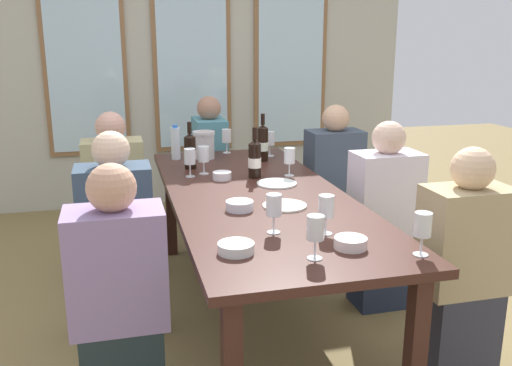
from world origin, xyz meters
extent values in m
plane|color=olive|center=(0.00, 0.00, 0.00)|extent=(12.00, 12.00, 0.00)
cube|color=#B5B3A3|center=(0.00, 2.46, 1.45)|extent=(4.13, 0.06, 2.90)
cube|color=brown|center=(-0.95, 2.41, 1.45)|extent=(0.72, 0.03, 1.88)
cube|color=silver|center=(-0.95, 2.40, 1.45)|extent=(0.64, 0.01, 1.80)
cube|color=brown|center=(0.00, 2.41, 1.45)|extent=(0.72, 0.03, 1.88)
cube|color=silver|center=(0.00, 2.40, 1.45)|extent=(0.64, 0.01, 1.80)
cube|color=brown|center=(0.95, 2.41, 1.45)|extent=(0.72, 0.03, 1.88)
cube|color=silver|center=(0.95, 2.40, 1.45)|extent=(0.64, 0.01, 1.80)
cube|color=#3E2019|center=(0.00, 0.00, 0.72)|extent=(0.93, 2.35, 0.04)
cube|color=#3E2019|center=(0.37, -1.08, 0.35)|extent=(0.07, 0.07, 0.70)
cube|color=#3E2019|center=(-0.37, 1.08, 0.35)|extent=(0.07, 0.07, 0.70)
cube|color=#3E2019|center=(0.37, 1.08, 0.35)|extent=(0.07, 0.07, 0.70)
cylinder|color=white|center=(0.07, -0.28, 0.74)|extent=(0.22, 0.22, 0.01)
cylinder|color=white|center=(0.16, 0.15, 0.74)|extent=(0.23, 0.23, 0.01)
cylinder|color=silver|center=(-0.14, 0.95, 0.82)|extent=(0.14, 0.14, 0.17)
cylinder|color=silver|center=(-0.14, 0.95, 0.92)|extent=(0.16, 0.16, 0.02)
cylinder|color=black|center=(0.07, 0.34, 0.84)|extent=(0.08, 0.07, 0.21)
cone|color=black|center=(0.07, 0.34, 0.96)|extent=(0.08, 0.07, 0.02)
cylinder|color=black|center=(0.07, 0.34, 1.01)|extent=(0.03, 0.03, 0.08)
cylinder|color=white|center=(0.07, 0.34, 0.83)|extent=(0.08, 0.08, 0.06)
cylinder|color=black|center=(-0.27, 0.67, 0.84)|extent=(0.07, 0.07, 0.20)
cone|color=black|center=(-0.27, 0.67, 0.95)|extent=(0.07, 0.07, 0.02)
cylinder|color=black|center=(-0.27, 0.67, 1.00)|extent=(0.03, 0.03, 0.08)
cylinder|color=white|center=(-0.27, 0.67, 0.83)|extent=(0.08, 0.08, 0.06)
cylinder|color=black|center=(0.24, 0.77, 0.85)|extent=(0.07, 0.07, 0.22)
cone|color=black|center=(0.24, 0.77, 0.98)|extent=(0.07, 0.07, 0.02)
cylinder|color=black|center=(0.24, 0.77, 1.03)|extent=(0.03, 0.03, 0.08)
cylinder|color=#E0F0D0|center=(0.24, 0.77, 0.84)|extent=(0.08, 0.08, 0.06)
cylinder|color=white|center=(0.16, -0.88, 0.76)|extent=(0.13, 0.13, 0.05)
cylinder|color=white|center=(-0.16, -0.28, 0.76)|extent=(0.14, 0.14, 0.05)
cylinder|color=white|center=(-0.30, -0.81, 0.76)|extent=(0.15, 0.15, 0.04)
cylinder|color=white|center=(-0.13, 0.34, 0.76)|extent=(0.11, 0.11, 0.05)
cylinder|color=white|center=(-0.33, 0.97, 0.85)|extent=(0.06, 0.06, 0.22)
cylinder|color=blue|center=(-0.33, 0.97, 0.97)|extent=(0.04, 0.04, 0.02)
cylinder|color=white|center=(0.12, -0.70, 0.74)|extent=(0.06, 0.06, 0.00)
cylinder|color=white|center=(0.12, -0.70, 0.78)|extent=(0.01, 0.01, 0.07)
cylinder|color=white|center=(0.12, -0.70, 0.87)|extent=(0.07, 0.07, 0.09)
cylinder|color=beige|center=(0.12, -0.70, 0.84)|extent=(0.06, 0.06, 0.04)
cylinder|color=white|center=(-0.02, -0.95, 0.74)|extent=(0.06, 0.06, 0.00)
cylinder|color=white|center=(-0.02, -0.95, 0.78)|extent=(0.01, 0.01, 0.07)
cylinder|color=white|center=(-0.02, -0.95, 0.87)|extent=(0.07, 0.07, 0.09)
cylinder|color=#590C19|center=(-0.02, -0.95, 0.84)|extent=(0.06, 0.06, 0.03)
cylinder|color=white|center=(0.33, 0.91, 0.74)|extent=(0.06, 0.06, 0.00)
cylinder|color=white|center=(0.33, 0.91, 0.78)|extent=(0.01, 0.01, 0.07)
cylinder|color=white|center=(0.33, 0.91, 0.87)|extent=(0.07, 0.07, 0.09)
cylinder|color=white|center=(-0.09, -0.63, 0.74)|extent=(0.06, 0.06, 0.00)
cylinder|color=white|center=(-0.09, -0.63, 0.78)|extent=(0.01, 0.01, 0.07)
cylinder|color=white|center=(-0.09, -0.63, 0.87)|extent=(0.07, 0.07, 0.09)
cylinder|color=white|center=(0.29, 0.32, 0.74)|extent=(0.06, 0.06, 0.00)
cylinder|color=white|center=(0.29, 0.32, 0.78)|extent=(0.01, 0.01, 0.07)
cylinder|color=white|center=(0.29, 0.32, 0.87)|extent=(0.07, 0.07, 0.09)
cylinder|color=maroon|center=(0.29, 0.32, 0.83)|extent=(0.06, 0.06, 0.02)
cylinder|color=white|center=(-0.30, 0.45, 0.74)|extent=(0.06, 0.06, 0.00)
cylinder|color=white|center=(-0.30, 0.45, 0.78)|extent=(0.01, 0.01, 0.07)
cylinder|color=white|center=(-0.30, 0.45, 0.87)|extent=(0.07, 0.07, 0.09)
cylinder|color=white|center=(0.40, -1.02, 0.74)|extent=(0.06, 0.06, 0.00)
cylinder|color=white|center=(0.40, -1.02, 0.78)|extent=(0.01, 0.01, 0.07)
cylinder|color=white|center=(0.40, -1.02, 0.87)|extent=(0.07, 0.07, 0.09)
cylinder|color=white|center=(-0.21, 0.50, 0.74)|extent=(0.06, 0.06, 0.00)
cylinder|color=white|center=(-0.21, 0.50, 0.78)|extent=(0.01, 0.01, 0.07)
cylinder|color=white|center=(-0.21, 0.50, 0.87)|extent=(0.07, 0.07, 0.09)
cylinder|color=#590C19|center=(-0.21, 0.50, 0.83)|extent=(0.06, 0.06, 0.03)
cylinder|color=white|center=(0.05, 1.09, 0.74)|extent=(0.06, 0.06, 0.00)
cylinder|color=white|center=(0.05, 1.09, 0.78)|extent=(0.01, 0.01, 0.07)
cylinder|color=white|center=(0.05, 1.09, 0.87)|extent=(0.07, 0.07, 0.09)
cube|color=#9379AB|center=(-0.76, -0.74, 0.69)|extent=(0.38, 0.24, 0.48)
sphere|color=tan|center=(-0.76, -0.74, 1.02)|extent=(0.19, 0.19, 0.19)
cube|color=#343641|center=(0.76, -0.80, 0.23)|extent=(0.32, 0.24, 0.45)
cube|color=tan|center=(0.76, -0.80, 0.69)|extent=(0.38, 0.24, 0.48)
sphere|color=beige|center=(0.76, -0.80, 1.02)|extent=(0.19, 0.19, 0.19)
cube|color=#2D3141|center=(-0.76, 0.01, 0.23)|extent=(0.32, 0.24, 0.45)
cube|color=#33475A|center=(-0.76, 0.01, 0.69)|extent=(0.38, 0.24, 0.48)
sphere|color=beige|center=(-0.76, 0.01, 1.02)|extent=(0.19, 0.19, 0.19)
cube|color=#212A3E|center=(0.76, -0.03, 0.23)|extent=(0.32, 0.24, 0.45)
cube|color=silver|center=(0.76, -0.03, 0.69)|extent=(0.38, 0.24, 0.48)
sphere|color=beige|center=(0.76, -0.03, 1.02)|extent=(0.19, 0.19, 0.19)
cube|color=#322732|center=(-0.76, 0.76, 0.23)|extent=(0.32, 0.24, 0.45)
cube|color=tan|center=(-0.76, 0.76, 0.69)|extent=(0.38, 0.24, 0.48)
sphere|color=tan|center=(-0.76, 0.76, 1.02)|extent=(0.19, 0.19, 0.19)
cube|color=#2E2130|center=(0.76, 0.75, 0.23)|extent=(0.32, 0.24, 0.45)
cube|color=#3C4858|center=(0.76, 0.75, 0.69)|extent=(0.38, 0.24, 0.48)
sphere|color=tan|center=(0.76, 0.75, 1.02)|extent=(0.19, 0.19, 0.19)
cube|color=#2D2240|center=(0.00, 1.53, 0.23)|extent=(0.24, 0.32, 0.45)
cube|color=teal|center=(0.00, 1.53, 0.69)|extent=(0.24, 0.38, 0.48)
sphere|color=#9F7058|center=(0.00, 1.53, 1.02)|extent=(0.19, 0.19, 0.19)
camera|label=1|loc=(-0.73, -2.83, 1.57)|focal=39.17mm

